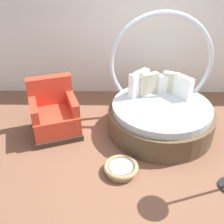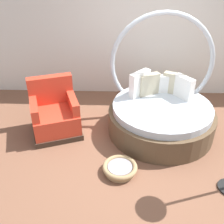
# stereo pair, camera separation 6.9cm
# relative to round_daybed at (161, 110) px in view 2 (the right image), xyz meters

# --- Properties ---
(ground_plane) EXTENTS (8.00, 8.00, 0.02)m
(ground_plane) POSITION_rel_round_daybed_xyz_m (-0.37, -0.69, -0.39)
(ground_plane) COLOR brown
(back_wall) EXTENTS (8.00, 0.12, 2.79)m
(back_wall) POSITION_rel_round_daybed_xyz_m (-0.37, 1.47, 1.01)
(back_wall) COLOR silver
(back_wall) RESTS_ON ground_plane
(round_daybed) EXTENTS (1.83, 1.83, 1.97)m
(round_daybed) POSITION_rel_round_daybed_xyz_m (0.00, 0.00, 0.00)
(round_daybed) COLOR brown
(round_daybed) RESTS_ON ground_plane
(red_armchair) EXTENTS (1.02, 1.02, 0.94)m
(red_armchair) POSITION_rel_round_daybed_xyz_m (-1.85, -0.13, -0.05)
(red_armchair) COLOR #38281E
(red_armchair) RESTS_ON ground_plane
(pet_basket) EXTENTS (0.51, 0.51, 0.13)m
(pet_basket) POSITION_rel_round_daybed_xyz_m (-0.70, -1.14, -0.31)
(pet_basket) COLOR #9E7F56
(pet_basket) RESTS_ON ground_plane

